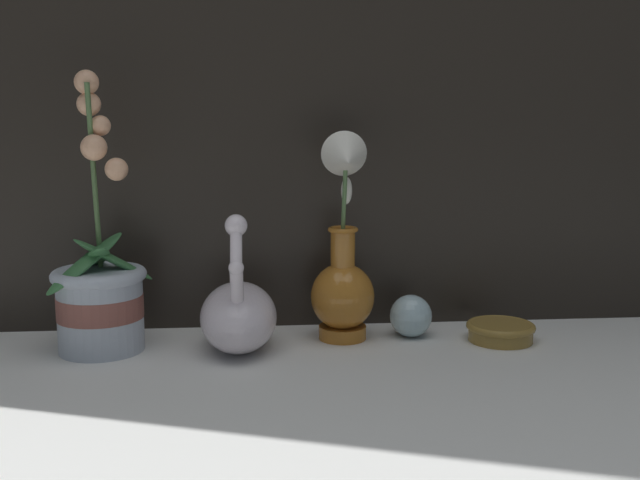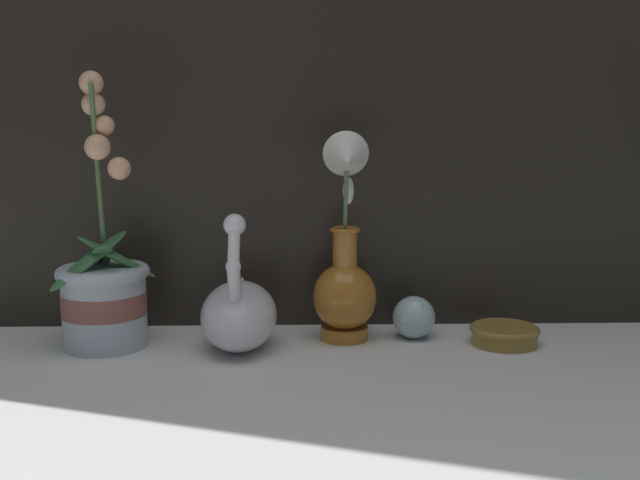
% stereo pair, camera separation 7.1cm
% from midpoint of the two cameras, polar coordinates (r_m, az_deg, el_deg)
% --- Properties ---
extents(ground_plane, '(2.80, 2.80, 0.00)m').
position_cam_midpoint_polar(ground_plane, '(1.08, -1.73, -10.58)').
color(ground_plane, silver).
extents(orchid_potted_plant, '(0.17, 0.19, 0.44)m').
position_cam_midpoint_polar(orchid_potted_plant, '(1.24, -18.01, -3.77)').
color(orchid_potted_plant, '#B2BCCC').
rests_on(orchid_potted_plant, ground_plane).
extents(swan_figurine, '(0.12, 0.20, 0.22)m').
position_cam_midpoint_polar(swan_figurine, '(1.20, -7.91, -5.54)').
color(swan_figurine, white).
rests_on(swan_figurine, ground_plane).
extents(blue_vase, '(0.11, 0.13, 0.35)m').
position_cam_midpoint_polar(blue_vase, '(1.23, 0.14, -2.36)').
color(blue_vase, '#B26B23').
rests_on(blue_vase, ground_plane).
extents(glass_sphere, '(0.07, 0.07, 0.07)m').
position_cam_midpoint_polar(glass_sphere, '(1.28, 5.36, -5.79)').
color(glass_sphere, silver).
rests_on(glass_sphere, ground_plane).
extents(amber_dish, '(0.11, 0.11, 0.03)m').
position_cam_midpoint_polar(amber_dish, '(1.28, 12.06, -6.76)').
color(amber_dish, olive).
rests_on(amber_dish, ground_plane).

